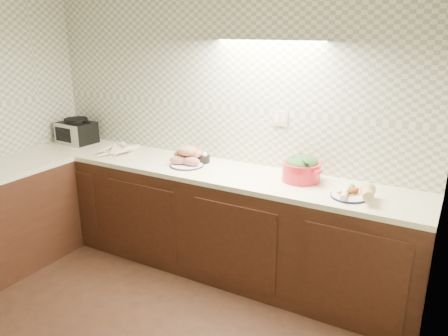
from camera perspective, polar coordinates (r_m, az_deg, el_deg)
The scene contains 8 objects.
room at distance 2.38m, azimuth -22.43°, elevation 7.06°, with size 3.60×3.60×2.60m.
counter at distance 3.66m, azimuth -18.73°, elevation -8.52°, with size 3.60×3.60×0.90m.
toaster_oven at distance 4.67m, azimuth -18.70°, elevation 4.55°, with size 0.37×0.30×0.25m.
parsnip_pile at distance 4.16m, azimuth -13.85°, elevation 2.27°, with size 0.40×0.43×0.08m.
sweet_potato_plate at distance 3.70m, azimuth -4.85°, elevation 1.33°, with size 0.29×0.29×0.17m.
onion_bowl at distance 3.80m, azimuth -3.09°, elevation 1.44°, with size 0.16×0.16×0.12m.
dutch_oven at distance 3.37m, azimuth 10.07°, elevation -0.04°, with size 0.38×0.38×0.20m.
veg_plate at distance 3.14m, azimuth 17.09°, elevation -3.02°, with size 0.31×0.29×0.12m.
Camera 1 is at (1.85, -1.45, 2.02)m, focal length 35.00 mm.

